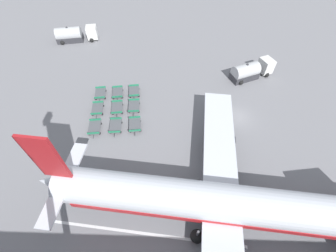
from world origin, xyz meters
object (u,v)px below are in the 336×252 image
Objects in this scene: fuel_tanker_secondary at (250,71)px; baggage_dolly_row_near_col_b at (98,109)px; baggage_dolly_row_near_col_a at (100,93)px; baggage_dolly_row_mid_a_col_a at (118,93)px; baggage_dolly_row_mid_b_col_a at (134,91)px; fuel_tanker_primary at (74,35)px; baggage_dolly_row_near_col_c at (95,127)px; baggage_dolly_row_mid_b_col_c at (135,125)px; baggage_dolly_row_mid_a_col_b at (117,108)px; airplane at (232,204)px; baggage_dolly_row_mid_a_col_c at (116,126)px; baggage_dolly_row_mid_b_col_b at (134,106)px.

fuel_tanker_secondary is 27.29m from baggage_dolly_row_near_col_b.
baggage_dolly_row_near_col_a is 2.88m from baggage_dolly_row_mid_a_col_a.
fuel_tanker_primary is at bearing -138.43° from baggage_dolly_row_mid_b_col_a.
baggage_dolly_row_mid_b_col_c is (-0.68, 5.86, 0.00)m from baggage_dolly_row_near_col_c.
baggage_dolly_row_mid_b_col_c is (3.47, 3.28, 0.00)m from baggage_dolly_row_mid_a_col_b.
airplane is at bearing 43.18° from baggage_dolly_row_mid_a_col_b.
baggage_dolly_row_mid_a_col_a is at bearing 35.30° from fuel_tanker_primary.
baggage_dolly_row_mid_b_col_a is (5.13, -20.33, -0.89)m from fuel_tanker_secondary.
baggage_dolly_row_near_col_b and baggage_dolly_row_mid_a_col_b have the same top height.
baggage_dolly_row_mid_a_col_c and baggage_dolly_row_mid_b_col_a have the same top height.
baggage_dolly_row_near_col_a and baggage_dolly_row_mid_a_col_a have the same top height.
baggage_dolly_row_near_col_b is at bearing 24.87° from fuel_tanker_primary.
baggage_dolly_row_near_col_c and baggage_dolly_row_mid_a_col_a have the same top height.
baggage_dolly_row_near_col_c is 5.89m from baggage_dolly_row_mid_b_col_c.
baggage_dolly_row_mid_b_col_a is (-0.70, 5.62, 0.00)m from baggage_dolly_row_near_col_a.
baggage_dolly_row_near_col_a is 7.50m from baggage_dolly_row_near_col_c.
fuel_tanker_secondary is at bearing 110.28° from baggage_dolly_row_near_col_b.
baggage_dolly_row_mid_b_col_b is at bearing 98.96° from baggage_dolly_row_mid_a_col_b.
fuel_tanker_primary is 20.26m from baggage_dolly_row_near_col_a.
fuel_tanker_secondary is at bearing 102.65° from baggage_dolly_row_near_col_a.
baggage_dolly_row_mid_a_col_c is at bearing -59.66° from fuel_tanker_secondary.
baggage_dolly_row_near_col_a is (5.83, -25.95, -0.89)m from fuel_tanker_secondary.
airplane is 26.32m from fuel_tanker_secondary.
fuel_tanker_secondary reaches higher than baggage_dolly_row_mid_a_col_c.
baggage_dolly_row_mid_b_col_a is 1.00× the size of baggage_dolly_row_mid_b_col_c.
fuel_tanker_primary is 2.58× the size of baggage_dolly_row_near_col_a.
airplane is 12.09× the size of baggage_dolly_row_near_col_c.
fuel_tanker_primary reaches higher than fuel_tanker_secondary.
baggage_dolly_row_mid_a_col_c is at bearing -12.71° from baggage_dolly_row_mid_b_col_a.
baggage_dolly_row_mid_b_col_c is at bearing -136.87° from airplane.
fuel_tanker_primary is at bearing -157.61° from baggage_dolly_row_near_col_c.
baggage_dolly_row_near_col_b is at bearing -69.72° from fuel_tanker_secondary.
baggage_dolly_row_mid_b_col_b is at bearing -142.96° from airplane.
baggage_dolly_row_near_col_b is 7.06m from baggage_dolly_row_mid_b_col_c.
baggage_dolly_row_near_col_c is 1.00× the size of baggage_dolly_row_mid_a_col_b.
baggage_dolly_row_near_col_c and baggage_dolly_row_mid_a_col_b have the same top height.
baggage_dolly_row_mid_a_col_b is (-0.32, 3.05, 0.00)m from baggage_dolly_row_near_col_b.
fuel_tanker_primary is 2.59× the size of baggage_dolly_row_mid_b_col_c.
baggage_dolly_row_near_col_a is 1.00× the size of baggage_dolly_row_mid_b_col_c.
baggage_dolly_row_mid_a_col_a is at bearing -172.28° from baggage_dolly_row_mid_a_col_c.
baggage_dolly_row_near_col_b and baggage_dolly_row_mid_a_col_a have the same top height.
baggage_dolly_row_mid_b_col_a and baggage_dolly_row_mid_b_col_c have the same top height.
airplane is at bearing -16.54° from fuel_tanker_secondary.
baggage_dolly_row_near_col_b is 1.00× the size of baggage_dolly_row_mid_a_col_b.
baggage_dolly_row_mid_a_col_a is at bearing -171.07° from baggage_dolly_row_mid_a_col_b.
baggage_dolly_row_near_col_b is (9.45, -25.58, -0.89)m from fuel_tanker_secondary.
baggage_dolly_row_near_col_c is 1.01× the size of baggage_dolly_row_mid_b_col_b.
baggage_dolly_row_near_col_a is 1.00× the size of baggage_dolly_row_mid_a_col_a.
baggage_dolly_row_mid_b_col_c is at bearing 43.35° from baggage_dolly_row_mid_a_col_b.
baggage_dolly_row_mid_b_col_c is (6.78, 6.70, 0.00)m from baggage_dolly_row_near_col_a.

